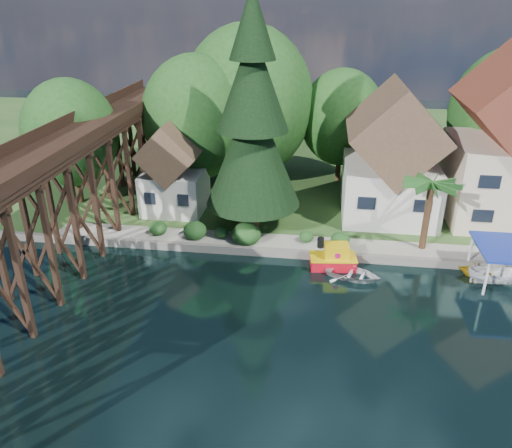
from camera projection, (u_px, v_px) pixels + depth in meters
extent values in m
plane|color=black|center=(290.00, 323.00, 29.34)|extent=(140.00, 140.00, 0.00)
cube|color=#294E1F|center=(311.00, 152.00, 59.78)|extent=(140.00, 52.00, 0.50)
cube|color=slate|center=(354.00, 258.00, 35.91)|extent=(60.00, 0.40, 0.62)
cube|color=gray|center=(381.00, 248.00, 36.74)|extent=(50.00, 2.60, 0.06)
cube|color=black|center=(23.00, 246.00, 29.61)|extent=(4.00, 0.36, 8.00)
cube|color=black|center=(51.00, 223.00, 32.48)|extent=(4.00, 0.36, 8.00)
cube|color=black|center=(73.00, 205.00, 35.36)|extent=(4.00, 0.36, 8.00)
cube|color=black|center=(93.00, 189.00, 38.23)|extent=(4.00, 0.36, 8.00)
cube|color=black|center=(109.00, 175.00, 41.11)|extent=(4.00, 0.36, 8.00)
cube|color=black|center=(124.00, 163.00, 43.98)|extent=(4.00, 0.36, 8.00)
cube|color=black|center=(136.00, 152.00, 46.86)|extent=(4.00, 0.36, 8.00)
cube|color=black|center=(148.00, 143.00, 49.73)|extent=(4.00, 0.36, 8.00)
cube|color=black|center=(158.00, 135.00, 52.61)|extent=(4.00, 0.36, 8.00)
cube|color=black|center=(37.00, 150.00, 33.50)|extent=(0.35, 44.00, 0.35)
cube|color=black|center=(86.00, 152.00, 33.07)|extent=(0.35, 44.00, 0.35)
cube|color=black|center=(60.00, 147.00, 33.16)|extent=(4.00, 44.00, 0.30)
cube|color=black|center=(31.00, 137.00, 33.17)|extent=(0.12, 44.00, 0.80)
cube|color=black|center=(88.00, 140.00, 32.69)|extent=(0.12, 44.00, 0.80)
cube|color=silver|center=(389.00, 189.00, 41.71)|extent=(7.50, 8.00, 4.50)
cube|color=#503D2A|center=(396.00, 130.00, 39.62)|extent=(7.64, 8.64, 7.64)
cube|color=black|center=(366.00, 203.00, 38.24)|extent=(1.35, 0.08, 1.00)
cube|color=black|center=(423.00, 206.00, 37.72)|extent=(1.35, 0.08, 1.00)
cube|color=beige|center=(502.00, 180.00, 40.64)|extent=(8.50, 8.50, 6.50)
cube|color=black|center=(487.00, 194.00, 36.93)|extent=(1.53, 0.08, 1.00)
cube|color=silver|center=(175.00, 190.00, 42.76)|extent=(5.00, 5.00, 3.50)
cube|color=#503D2A|center=(172.00, 150.00, 41.26)|extent=(5.09, 5.40, 5.09)
cube|color=black|center=(150.00, 199.00, 40.58)|extent=(0.90, 0.08, 1.00)
cube|color=black|center=(183.00, 200.00, 40.24)|extent=(0.90, 0.08, 1.00)
cylinder|color=#382314|center=(199.00, 169.00, 46.47)|extent=(0.50, 0.50, 4.50)
ellipsoid|color=#1A4619|center=(196.00, 118.00, 44.47)|extent=(4.40, 4.40, 5.06)
cylinder|color=#382314|center=(248.00, 155.00, 49.48)|extent=(0.50, 0.50, 4.95)
ellipsoid|color=#1A4619|center=(247.00, 102.00, 47.28)|extent=(5.00, 5.00, 5.75)
cylinder|color=#382314|center=(339.00, 160.00, 49.47)|extent=(0.50, 0.50, 4.05)
ellipsoid|color=#1A4619|center=(342.00, 117.00, 47.67)|extent=(4.00, 4.00, 4.60)
cylinder|color=#382314|center=(498.00, 165.00, 47.55)|extent=(0.50, 0.50, 4.50)
ellipsoid|color=#1A4619|center=(508.00, 115.00, 45.55)|extent=(4.60, 4.60, 5.29)
cylinder|color=#382314|center=(78.00, 180.00, 44.19)|extent=(0.50, 0.50, 4.05)
ellipsoid|color=#1A4619|center=(71.00, 133.00, 42.39)|extent=(4.00, 4.00, 4.60)
ellipsoid|color=#1C4218|center=(195.00, 229.00, 38.05)|extent=(1.98, 1.98, 1.53)
ellipsoid|color=#1C4218|center=(221.00, 231.00, 38.15)|extent=(1.54, 1.54, 1.19)
ellipsoid|color=#1C4218|center=(246.00, 232.00, 37.35)|extent=(2.20, 2.20, 1.70)
ellipsoid|color=#1C4218|center=(158.00, 227.00, 38.63)|extent=(1.76, 1.76, 1.36)
ellipsoid|color=#1C4218|center=(307.00, 235.00, 37.45)|extent=(1.54, 1.54, 1.19)
ellipsoid|color=#1C4218|center=(340.00, 238.00, 36.84)|extent=(1.76, 1.76, 1.36)
cylinder|color=#382314|center=(253.00, 209.00, 39.24)|extent=(0.99, 0.99, 3.30)
cone|color=black|center=(253.00, 148.00, 37.15)|extent=(7.26, 7.26, 8.80)
cone|color=black|center=(253.00, 80.00, 35.06)|extent=(5.28, 5.28, 7.15)
cone|color=black|center=(252.00, 21.00, 33.44)|extent=(3.30, 3.30, 4.95)
cylinder|color=#382314|center=(426.00, 219.00, 35.78)|extent=(0.48, 0.48, 4.81)
ellipsoid|color=#184A1A|center=(432.00, 184.00, 34.67)|extent=(4.58, 4.58, 1.09)
cube|color=red|center=(333.00, 262.00, 35.17)|extent=(3.29, 2.00, 0.83)
cube|color=#E1B70B|center=(333.00, 257.00, 34.98)|extent=(3.40, 2.12, 0.10)
cube|color=#E1B70B|center=(337.00, 251.00, 34.79)|extent=(1.79, 1.43, 1.04)
cylinder|color=black|center=(321.00, 243.00, 34.53)|extent=(0.46, 0.46, 0.73)
cylinder|color=#B40D5F|center=(338.00, 256.00, 34.21)|extent=(0.38, 0.12, 0.37)
cylinder|color=#B40D5F|center=(335.00, 247.00, 35.38)|extent=(0.38, 0.12, 0.37)
cylinder|color=#B40D5F|center=(348.00, 251.00, 34.78)|extent=(0.12, 0.38, 0.37)
imported|color=white|center=(353.00, 273.00, 33.84)|extent=(4.32, 3.60, 0.77)
imported|color=white|center=(495.00, 275.00, 33.00)|extent=(3.54, 1.35, 1.36)
cube|color=#18309D|center=(502.00, 247.00, 32.13)|extent=(3.03, 4.39, 0.16)
cylinder|color=white|center=(508.00, 252.00, 34.23)|extent=(0.16, 0.16, 2.46)
cylinder|color=white|center=(486.00, 278.00, 31.08)|extent=(0.16, 0.16, 2.46)
cylinder|color=white|center=(471.00, 249.00, 34.52)|extent=(0.16, 0.16, 2.46)
imported|color=gold|center=(476.00, 269.00, 33.92)|extent=(2.71, 2.52, 1.17)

